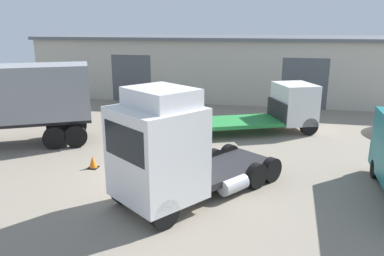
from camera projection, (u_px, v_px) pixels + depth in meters
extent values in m
plane|color=gray|center=(158.00, 174.00, 15.19)|extent=(60.00, 60.00, 0.00)
cube|color=#B7B2A3|center=(222.00, 67.00, 32.01)|extent=(29.63, 9.09, 4.67)
cube|color=#565B60|center=(223.00, 38.00, 31.35)|extent=(30.13, 9.59, 0.25)
cube|color=#4C5156|center=(132.00, 78.00, 29.25)|extent=(3.20, 0.08, 3.60)
cube|color=#4C5156|center=(304.00, 84.00, 26.56)|extent=(3.20, 0.08, 3.60)
cube|color=silver|center=(157.00, 153.00, 11.84)|extent=(3.43, 3.41, 2.95)
cube|color=silver|center=(161.00, 97.00, 11.50)|extent=(2.69, 2.59, 0.60)
cube|color=black|center=(124.00, 143.00, 10.93)|extent=(1.75, 1.30, 1.06)
cube|color=#232326|center=(225.00, 168.00, 14.22)|extent=(3.90, 4.33, 0.24)
cylinder|color=#B2B2B7|center=(233.00, 185.00, 13.16)|extent=(1.10, 1.22, 0.56)
cylinder|color=black|center=(164.00, 214.00, 11.06)|extent=(0.80, 0.95, 0.96)
cylinder|color=black|center=(124.00, 190.00, 12.64)|extent=(0.80, 0.95, 0.96)
cylinder|color=black|center=(256.00, 176.00, 13.81)|extent=(0.80, 0.95, 0.96)
cylinder|color=black|center=(214.00, 160.00, 15.39)|extent=(0.80, 0.95, 0.96)
cylinder|color=black|center=(271.00, 170.00, 14.39)|extent=(0.80, 0.95, 0.96)
cylinder|color=black|center=(229.00, 155.00, 15.97)|extent=(0.80, 0.95, 0.96)
cylinder|color=black|center=(54.00, 138.00, 18.15)|extent=(1.11, 0.79, 1.10)
cylinder|color=black|center=(57.00, 127.00, 20.19)|extent=(1.11, 0.79, 1.10)
cylinder|color=black|center=(76.00, 136.00, 18.42)|extent=(1.11, 0.79, 1.10)
cylinder|color=black|center=(76.00, 125.00, 20.45)|extent=(1.11, 0.79, 1.10)
cylinder|color=black|center=(376.00, 169.00, 14.77)|extent=(0.33, 0.73, 0.72)
cube|color=silver|center=(294.00, 103.00, 21.08)|extent=(2.70, 2.96, 2.20)
cube|color=black|center=(310.00, 96.00, 21.15)|extent=(0.88, 1.88, 0.88)
cube|color=#28843D|center=(220.00, 123.00, 20.51)|extent=(7.09, 4.89, 0.20)
cube|color=#232326|center=(277.00, 110.00, 20.98)|extent=(1.07, 2.25, 1.10)
cylinder|color=black|center=(292.00, 117.00, 22.45)|extent=(1.01, 0.67, 0.97)
cylinder|color=black|center=(309.00, 126.00, 20.47)|extent=(1.01, 0.67, 0.97)
cylinder|color=black|center=(186.00, 123.00, 21.22)|extent=(1.01, 0.67, 0.97)
cylinder|color=black|center=(193.00, 133.00, 19.24)|extent=(1.01, 0.67, 0.97)
cylinder|color=black|center=(168.00, 124.00, 21.03)|extent=(1.01, 0.67, 0.97)
cylinder|color=black|center=(174.00, 134.00, 19.05)|extent=(1.01, 0.67, 0.97)
cube|color=black|center=(93.00, 168.00, 15.84)|extent=(0.40, 0.40, 0.04)
cone|color=orange|center=(93.00, 162.00, 15.78)|extent=(0.36, 0.36, 0.55)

